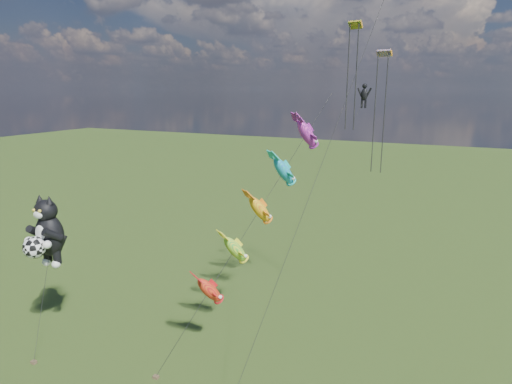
% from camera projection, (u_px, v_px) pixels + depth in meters
% --- Properties ---
extents(ground, '(300.00, 300.00, 0.00)m').
position_uv_depth(ground, '(43.00, 349.00, 33.89)').
color(ground, '#1C350D').
extents(cat_kite_rig, '(2.60, 4.21, 12.37)m').
position_uv_depth(cat_kite_rig, '(46.00, 233.00, 32.41)').
color(cat_kite_rig, brown).
rests_on(cat_kite_rig, ground).
extents(fish_windsock_rig, '(8.59, 13.58, 19.81)m').
position_uv_depth(fish_windsock_rig, '(259.00, 210.00, 32.54)').
color(fish_windsock_rig, brown).
rests_on(fish_windsock_rig, ground).
extents(parafoil_rig, '(6.32, 16.76, 27.34)m').
position_uv_depth(parafoil_rig, '(363.00, 94.00, 31.62)').
color(parafoil_rig, brown).
rests_on(parafoil_rig, ground).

